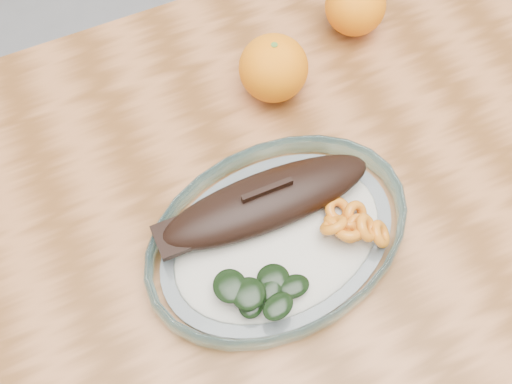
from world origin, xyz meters
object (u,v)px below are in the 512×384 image
plated_meal (278,234)px  orange_left (273,68)px  orange_right (355,6)px  dining_table (339,243)px

plated_meal → orange_left: size_ratio=7.22×
plated_meal → orange_left: bearing=58.0°
plated_meal → orange_right: orange_right is taller
dining_table → orange_right: orange_right is taller
dining_table → orange_left: bearing=91.8°
plated_meal → orange_right: 0.35m
orange_left → orange_right: bearing=20.1°
dining_table → plated_meal: (-0.09, -0.00, 0.12)m
dining_table → plated_meal: 0.15m
plated_meal → orange_right: bearing=39.0°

